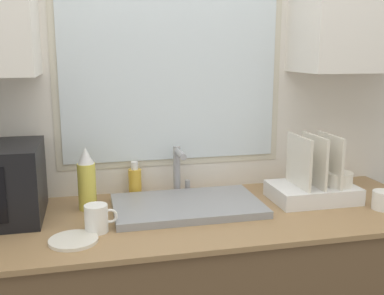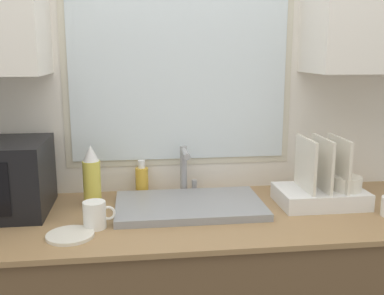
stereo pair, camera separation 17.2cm
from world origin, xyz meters
The scene contains 9 objects.
wall_back centered at (0.00, 0.66, 1.41)m, with size 6.00×0.38×2.60m.
sink_basin centered at (0.01, 0.39, 0.90)m, with size 0.61×0.38×0.03m.
faucet centered at (0.01, 0.59, 1.02)m, with size 0.08×0.17×0.22m.
dish_rack centered at (0.58, 0.38, 0.96)m, with size 0.36×0.25×0.29m.
spray_bottle centered at (-0.39, 0.49, 1.01)m, with size 0.07×0.07×0.26m.
soap_bottle centered at (-0.18, 0.62, 0.96)m, with size 0.06×0.06×0.16m.
mug_near_sink centered at (-0.36, 0.23, 0.94)m, with size 0.12×0.08×0.10m.
mug_by_rack centered at (0.80, 0.21, 0.93)m, with size 0.12×0.09×0.08m.
small_plate centered at (-0.44, 0.16, 0.89)m, with size 0.17×0.17×0.01m.
Camera 1 is at (-0.37, -1.34, 1.53)m, focal length 42.00 mm.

